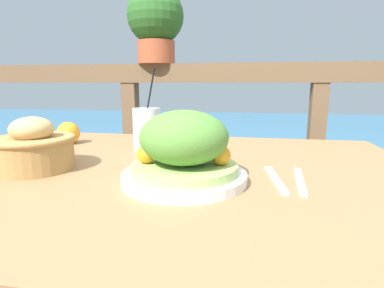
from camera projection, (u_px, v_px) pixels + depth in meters
name	position (u px, v px, depth m)	size (l,w,h in m)	color
patio_table	(192.00, 207.00, 0.74)	(1.11, 0.91, 0.77)	#997047
railing_fence	(219.00, 127.00, 1.47)	(2.80, 0.08, 1.06)	brown
sea_backdrop	(234.00, 142.00, 4.00)	(12.00, 4.00, 0.41)	teal
salad_plate	(183.00, 151.00, 0.62)	(0.26, 0.26, 0.15)	white
drink_glass	(147.00, 129.00, 0.91)	(0.08, 0.08, 0.25)	silver
bread_basket	(34.00, 148.00, 0.71)	(0.19, 0.19, 0.13)	#AD7F47
potted_plant	(156.00, 21.00, 1.43)	(0.27, 0.27, 0.36)	#A34C2D
fork	(276.00, 179.00, 0.63)	(0.04, 0.18, 0.00)	silver
knife	(300.00, 181.00, 0.63)	(0.03, 0.18, 0.00)	silver
orange_near_basket	(68.00, 133.00, 1.01)	(0.07, 0.07, 0.07)	orange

